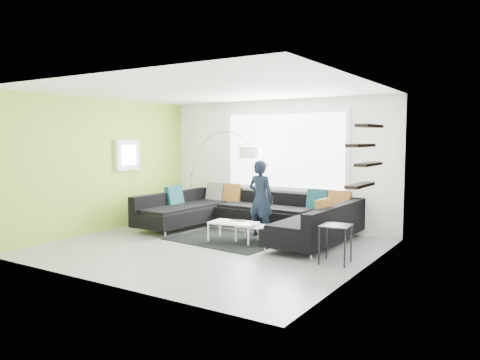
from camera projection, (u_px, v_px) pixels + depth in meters
name	position (u px, v px, depth m)	size (l,w,h in m)	color
ground	(211.00, 247.00, 8.41)	(5.50, 5.50, 0.00)	#939298
room_shell	(219.00, 147.00, 8.40)	(5.54, 5.04, 2.82)	white
sectional_sofa	(246.00, 216.00, 9.51)	(4.18, 2.65, 0.89)	black
rug	(227.00, 239.00, 9.07)	(2.15, 1.56, 0.01)	black
coffee_table	(245.00, 232.00, 8.87)	(1.14, 0.67, 0.37)	white
arc_lamp	(191.00, 177.00, 10.95)	(2.00, 0.73, 2.13)	silver
side_table	(335.00, 244.00, 7.31)	(0.44, 0.44, 0.61)	black
person	(261.00, 199.00, 9.30)	(0.59, 0.41, 1.53)	black
laptop	(238.00, 221.00, 8.96)	(0.33, 0.27, 0.02)	black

